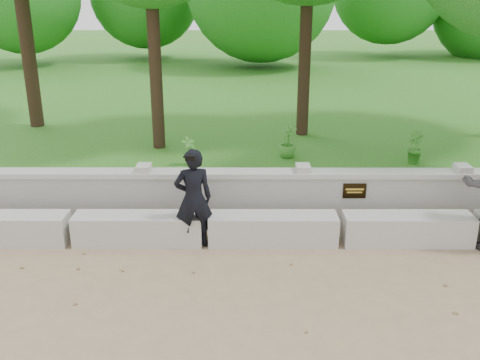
# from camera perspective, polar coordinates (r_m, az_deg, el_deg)

# --- Properties ---
(ground) EXTENTS (80.00, 80.00, 0.00)m
(ground) POSITION_cam_1_polar(r_m,az_deg,el_deg) (6.58, 13.42, -13.80)
(ground) COLOR #967D5C
(ground) RESTS_ON ground
(lawn) EXTENTS (40.00, 22.00, 0.25)m
(lawn) POSITION_cam_1_polar(r_m,az_deg,el_deg) (19.70, 4.46, 9.31)
(lawn) COLOR #38661E
(lawn) RESTS_ON ground
(concrete_bench) EXTENTS (11.90, 0.45, 0.45)m
(concrete_bench) POSITION_cam_1_polar(r_m,az_deg,el_deg) (8.10, 10.62, -5.16)
(concrete_bench) COLOR #B7B4AD
(concrete_bench) RESTS_ON ground
(parapet_wall) EXTENTS (12.50, 0.35, 0.90)m
(parapet_wall) POSITION_cam_1_polar(r_m,az_deg,el_deg) (8.65, 9.92, -1.79)
(parapet_wall) COLOR #ACA9A2
(parapet_wall) RESTS_ON ground
(man_main) EXTENTS (0.61, 0.56, 1.49)m
(man_main) POSITION_cam_1_polar(r_m,az_deg,el_deg) (7.70, -5.00, -1.98)
(man_main) COLOR black
(man_main) RESTS_ON ground
(shrub_a) EXTENTS (0.37, 0.36, 0.59)m
(shrub_a) POSITION_cam_1_polar(r_m,az_deg,el_deg) (10.77, -5.48, 3.11)
(shrub_a) COLOR #41882E
(shrub_a) RESTS_ON lawn
(shrub_b) EXTENTS (0.35, 0.41, 0.67)m
(shrub_b) POSITION_cam_1_polar(r_m,az_deg,el_deg) (11.40, 18.07, 3.36)
(shrub_b) COLOR #41882E
(shrub_b) RESTS_ON lawn
(shrub_d) EXTENTS (0.51, 0.50, 0.68)m
(shrub_d) POSITION_cam_1_polar(r_m,az_deg,el_deg) (11.26, 5.11, 4.07)
(shrub_d) COLOR #41882E
(shrub_d) RESTS_ON lawn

